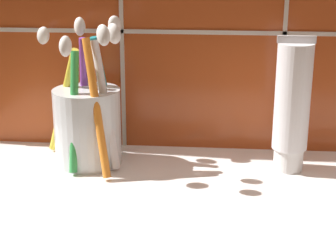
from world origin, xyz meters
TOP-DOWN VIEW (x-y plane):
  - sink_counter at (0.00, 0.00)cm, footprint 78.26×28.23cm
  - toothbrush_cup at (-20.79, 7.24)cm, footprint 12.26×11.73cm
  - toothpaste_tube at (2.54, 7.27)cm, footprint 4.17×3.97cm

SIDE VIEW (x-z plane):
  - sink_counter at x=0.00cm, z-range 0.00..2.00cm
  - toothbrush_cup at x=-20.79cm, z-range -1.42..16.01cm
  - toothpaste_tube at x=2.54cm, z-range 1.96..17.44cm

